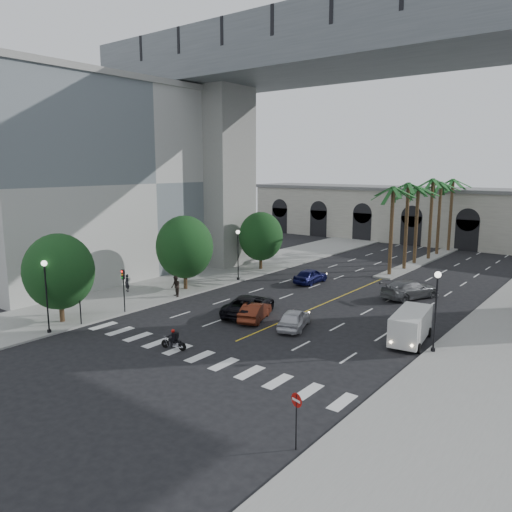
{
  "coord_description": "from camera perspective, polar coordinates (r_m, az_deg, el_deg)",
  "views": [
    {
      "loc": [
        20.93,
        -22.82,
        11.8
      ],
      "look_at": [
        -1.33,
        6.0,
        5.21
      ],
      "focal_mm": 35.0,
      "sensor_mm": 36.0,
      "label": 1
    }
  ],
  "objects": [
    {
      "name": "pedestrian_b",
      "position": [
        45.55,
        -9.16,
        -3.45
      ],
      "size": [
        1.14,
        1.04,
        1.91
      ],
      "primitive_type": "imported",
      "rotation": [
        0.0,
        0.0,
        -0.43
      ],
      "color": "black",
      "rests_on": "sidewalk_left"
    },
    {
      "name": "sidewalk_left",
      "position": [
        53.47,
        -5.71,
        -2.46
      ],
      "size": [
        8.0,
        100.0,
        0.15
      ],
      "primitive_type": "cube",
      "color": "gray",
      "rests_on": "ground"
    },
    {
      "name": "ground",
      "position": [
        33.14,
        -4.61,
        -10.63
      ],
      "size": [
        140.0,
        140.0,
        0.0
      ],
      "primitive_type": "plane",
      "color": "black",
      "rests_on": "ground"
    },
    {
      "name": "car_d",
      "position": [
        47.17,
        17.19,
        -3.65
      ],
      "size": [
        4.49,
        6.21,
        1.67
      ],
      "primitive_type": "imported",
      "rotation": [
        0.0,
        0.0,
        2.72
      ],
      "color": "slate",
      "rests_on": "ground"
    },
    {
      "name": "traffic_signal_near",
      "position": [
        39.22,
        -19.54,
        -4.04
      ],
      "size": [
        0.25,
        0.18,
        3.65
      ],
      "color": "black",
      "rests_on": "ground"
    },
    {
      "name": "pedestrian_a",
      "position": [
        48.41,
        -14.53,
        -3.0
      ],
      "size": [
        0.66,
        0.5,
        1.64
      ],
      "primitive_type": "imported",
      "rotation": [
        0.0,
        0.0,
        -0.2
      ],
      "color": "black",
      "rests_on": "sidewalk_left"
    },
    {
      "name": "lamp_post_left_near",
      "position": [
        37.9,
        -22.86,
        -3.64
      ],
      "size": [
        0.4,
        0.4,
        5.35
      ],
      "color": "black",
      "rests_on": "ground"
    },
    {
      "name": "median",
      "position": [
        65.37,
        18.39,
        -0.58
      ],
      "size": [
        2.0,
        24.0,
        0.2
      ],
      "primitive_type": "cube",
      "color": "gray",
      "rests_on": "ground"
    },
    {
      "name": "palm_a",
      "position": [
        55.03,
        15.4,
        7.08
      ],
      "size": [
        3.2,
        3.2,
        10.3
      ],
      "color": "#47331E",
      "rests_on": "ground"
    },
    {
      "name": "pier_building",
      "position": [
        80.93,
        22.59,
        4.14
      ],
      "size": [
        71.0,
        10.5,
        8.5
      ],
      "color": "beige",
      "rests_on": "ground"
    },
    {
      "name": "palm_d",
      "position": [
        66.2,
        19.56,
        7.81
      ],
      "size": [
        3.2,
        3.2,
        10.9
      ],
      "color": "#47331E",
      "rests_on": "ground"
    },
    {
      "name": "street_tree_mid",
      "position": [
        47.81,
        -8.16,
        1.03
      ],
      "size": [
        5.44,
        5.44,
        7.21
      ],
      "color": "#382616",
      "rests_on": "ground"
    },
    {
      "name": "traffic_signal_far",
      "position": [
        41.43,
        -14.9,
        -3.04
      ],
      "size": [
        0.25,
        0.18,
        3.65
      ],
      "color": "black",
      "rests_on": "ground"
    },
    {
      "name": "palm_c",
      "position": [
        62.56,
        18.05,
        7.12
      ],
      "size": [
        3.2,
        3.2,
        10.1
      ],
      "color": "#47331E",
      "rests_on": "ground"
    },
    {
      "name": "building_left",
      "position": [
        59.26,
        -16.49,
        8.41
      ],
      "size": [
        16.5,
        32.5,
        20.6
      ],
      "color": "#B9B9B4",
      "rests_on": "ground"
    },
    {
      "name": "palm_e",
      "position": [
        70.1,
        20.39,
        7.49
      ],
      "size": [
        3.2,
        3.2,
        10.4
      ],
      "color": "#47331E",
      "rests_on": "ground"
    },
    {
      "name": "do_not_enter_sign",
      "position": [
        21.73,
        4.65,
        -17.02
      ],
      "size": [
        0.61,
        0.19,
        2.55
      ],
      "rotation": [
        0.0,
        0.0,
        -0.27
      ],
      "color": "black",
      "rests_on": "ground"
    },
    {
      "name": "cargo_van",
      "position": [
        35.5,
        17.25,
        -7.58
      ],
      "size": [
        2.63,
        5.28,
        2.16
      ],
      "rotation": [
        0.0,
        0.0,
        0.15
      ],
      "color": "silver",
      "rests_on": "ground"
    },
    {
      "name": "street_tree_near",
      "position": [
        40.06,
        -21.59,
        -1.66
      ],
      "size": [
        5.2,
        5.2,
        6.89
      ],
      "color": "#382616",
      "rests_on": "ground"
    },
    {
      "name": "lamp_post_right",
      "position": [
        33.38,
        19.87,
        -5.26
      ],
      "size": [
        0.4,
        0.4,
        5.35
      ],
      "color": "black",
      "rests_on": "ground"
    },
    {
      "name": "lamp_post_left_far",
      "position": [
        51.24,
        -2.07,
        0.62
      ],
      "size": [
        0.4,
        0.4,
        5.35
      ],
      "color": "black",
      "rests_on": "ground"
    },
    {
      "name": "street_tree_far",
      "position": [
        56.77,
        0.55,
        2.26
      ],
      "size": [
        5.04,
        5.04,
        6.68
      ],
      "color": "#382616",
      "rests_on": "ground"
    },
    {
      "name": "car_b",
      "position": [
        38.84,
        -0.12,
        -6.34
      ],
      "size": [
        2.84,
        4.5,
        1.4
      ],
      "primitive_type": "imported",
      "rotation": [
        0.0,
        0.0,
        3.49
      ],
      "color": "#561F11",
      "rests_on": "ground"
    },
    {
      "name": "car_c",
      "position": [
        40.14,
        -0.81,
        -5.62
      ],
      "size": [
        4.09,
        6.35,
        1.63
      ],
      "primitive_type": "imported",
      "rotation": [
        0.0,
        0.0,
        3.4
      ],
      "color": "black",
      "rests_on": "ground"
    },
    {
      "name": "palm_b",
      "position": [
        58.69,
        17.02,
        7.45
      ],
      "size": [
        3.2,
        3.2,
        10.6
      ],
      "color": "#47331E",
      "rests_on": "ground"
    },
    {
      "name": "motorcycle_rider",
      "position": [
        33.32,
        -9.33,
        -9.49
      ],
      "size": [
        1.86,
        0.6,
        1.36
      ],
      "rotation": [
        0.0,
        0.0,
        0.22
      ],
      "color": "black",
      "rests_on": "ground"
    },
    {
      "name": "car_e",
      "position": [
        51.18,
        6.25,
        -2.26
      ],
      "size": [
        1.83,
        4.47,
        1.52
      ],
      "primitive_type": "imported",
      "rotation": [
        0.0,
        0.0,
        3.15
      ],
      "color": "#0E1144",
      "rests_on": "ground"
    },
    {
      "name": "bridge",
      "position": [
        48.58,
        17.02,
        17.77
      ],
      "size": [
        75.0,
        13.0,
        26.0
      ],
      "color": "gray",
      "rests_on": "ground"
    },
    {
      "name": "car_a",
      "position": [
        37.04,
        4.38,
        -7.16
      ],
      "size": [
        2.99,
        4.6,
        1.46
      ],
      "primitive_type": "imported",
      "rotation": [
        0.0,
        0.0,
        3.46
      ],
      "color": "silver",
      "rests_on": "ground"
    },
    {
      "name": "palm_f",
      "position": [
        73.83,
        21.57,
        7.74
      ],
      "size": [
        3.2,
        3.2,
        10.7
      ],
      "color": "#47331E",
      "rests_on": "ground"
    }
  ]
}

